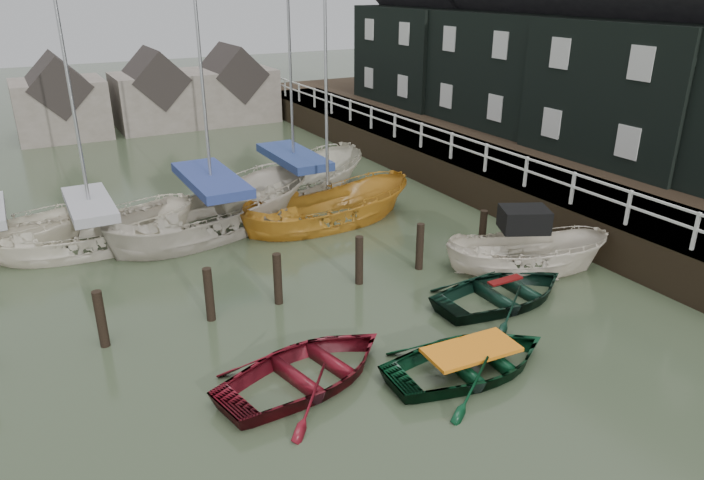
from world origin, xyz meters
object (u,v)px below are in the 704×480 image
sailboat_a (97,246)px  sailboat_d (295,197)px  rowboat_dkgreen (503,302)px  rowboat_red (308,382)px  motorboat (523,268)px  sailboat_c (328,222)px  sailboat_b (215,228)px  rowboat_green (470,372)px

sailboat_a → sailboat_d: bearing=-75.4°
rowboat_dkgreen → sailboat_d: bearing=6.9°
rowboat_red → motorboat: (7.76, 1.93, 0.09)m
sailboat_a → sailboat_c: sailboat_a is taller
motorboat → sailboat_b: 10.12m
motorboat → rowboat_dkgreen: bearing=149.0°
sailboat_c → sailboat_d: sailboat_d is taller
rowboat_red → rowboat_dkgreen: (5.98, 0.77, 0.00)m
rowboat_green → rowboat_dkgreen: size_ratio=0.97×
rowboat_dkgreen → sailboat_d: sailboat_d is taller
rowboat_red → sailboat_d: size_ratio=0.31×
rowboat_green → sailboat_b: (-2.27, 10.74, 0.06)m
rowboat_green → sailboat_c: bearing=-5.1°
rowboat_red → sailboat_b: 9.45m
rowboat_dkgreen → sailboat_d: 10.40m
rowboat_red → sailboat_b: (0.93, 9.40, 0.06)m
rowboat_green → rowboat_red: bearing=70.5°
sailboat_a → sailboat_c: size_ratio=1.02×
sailboat_d → motorboat: bearing=175.6°
rowboat_red → sailboat_d: sailboat_d is taller
motorboat → rowboat_green: bearing=151.5°
motorboat → sailboat_c: 7.02m
rowboat_green → motorboat: (4.56, 3.27, 0.09)m
rowboat_red → sailboat_c: sailboat_c is taller
sailboat_c → sailboat_d: bearing=-2.8°
rowboat_green → rowboat_dkgreen: 3.49m
rowboat_dkgreen → sailboat_c: size_ratio=0.40×
sailboat_d → rowboat_red: bearing=134.0°
sailboat_b → sailboat_d: 4.05m
rowboat_dkgreen → sailboat_d: (-1.37, 10.31, 0.06)m
rowboat_red → sailboat_a: size_ratio=0.39×
sailboat_a → sailboat_b: (3.75, -0.27, -0.00)m
sailboat_b → sailboat_c: 3.85m
sailboat_b → sailboat_c: sailboat_b is taller
sailboat_b → sailboat_a: bearing=68.9°
rowboat_red → sailboat_d: 12.00m
rowboat_green → rowboat_dkgreen: bearing=-49.7°
rowboat_green → rowboat_dkgreen: rowboat_dkgreen is taller
motorboat → sailboat_a: bearing=79.6°
sailboat_b → sailboat_c: (3.66, -1.20, -0.05)m
sailboat_a → rowboat_dkgreen: bearing=-131.4°
rowboat_dkgreen → sailboat_a: 12.52m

